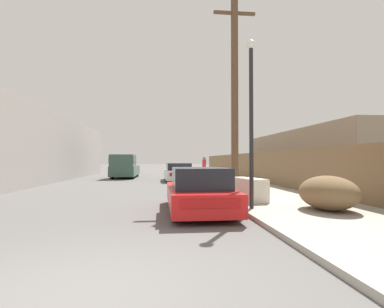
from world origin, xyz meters
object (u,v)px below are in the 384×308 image
(parked_sports_car_red, at_px, (199,192))
(pedestrian, at_px, (204,166))
(pickup_truck, at_px, (125,167))
(brush_pile, at_px, (328,193))
(street_lamp, at_px, (251,111))
(utility_pole, at_px, (235,90))
(discarded_fridge, at_px, (249,189))
(car_parked_mid, at_px, (178,173))

(parked_sports_car_red, distance_m, pedestrian, 17.60)
(pickup_truck, xyz_separation_m, brush_pile, (7.66, -17.72, -0.37))
(parked_sports_car_red, bearing_deg, pedestrian, 81.10)
(street_lamp, bearing_deg, brush_pile, -14.15)
(utility_pole, height_order, pedestrian, utility_pole)
(pickup_truck, bearing_deg, street_lamp, 108.83)
(brush_pile, bearing_deg, discarded_fridge, 125.21)
(brush_pile, xyz_separation_m, pedestrian, (-0.84, 18.13, 0.39))
(parked_sports_car_red, bearing_deg, brush_pile, -12.02)
(utility_pole, relative_size, brush_pile, 4.42)
(utility_pole, bearing_deg, parked_sports_car_red, -118.09)
(street_lamp, bearing_deg, utility_pole, 82.57)
(street_lamp, bearing_deg, pickup_truck, 108.12)
(discarded_fridge, height_order, parked_sports_car_red, parked_sports_car_red)
(car_parked_mid, height_order, street_lamp, street_lamp)
(discarded_fridge, height_order, pedestrian, pedestrian)
(utility_pole, bearing_deg, car_parked_mid, 101.48)
(car_parked_mid, bearing_deg, brush_pile, -77.64)
(discarded_fridge, height_order, car_parked_mid, car_parked_mid)
(utility_pole, xyz_separation_m, pedestrian, (0.67, 13.60, -3.50))
(street_lamp, height_order, brush_pile, street_lamp)
(car_parked_mid, height_order, pedestrian, pedestrian)
(discarded_fridge, height_order, brush_pile, brush_pile)
(utility_pole, xyz_separation_m, street_lamp, (-0.52, -4.02, -1.55))
(utility_pole, xyz_separation_m, brush_pile, (1.50, -4.53, -3.90))
(pickup_truck, bearing_deg, discarded_fridge, 112.13)
(pickup_truck, relative_size, street_lamp, 1.14)
(car_parked_mid, relative_size, pickup_truck, 0.80)
(parked_sports_car_red, height_order, car_parked_mid, parked_sports_car_red)
(street_lamp, bearing_deg, car_parked_mid, 95.81)
(parked_sports_car_red, bearing_deg, street_lamp, -8.94)
(parked_sports_car_red, xyz_separation_m, pedestrian, (2.69, 17.39, 0.40))
(pickup_truck, relative_size, brush_pile, 2.89)
(discarded_fridge, height_order, utility_pole, utility_pole)
(parked_sports_car_red, xyz_separation_m, brush_pile, (3.52, -0.74, 0.01))
(car_parked_mid, height_order, utility_pole, utility_pole)
(pedestrian, bearing_deg, street_lamp, -93.86)
(street_lamp, xyz_separation_m, pedestrian, (1.19, 17.62, -1.95))
(discarded_fridge, xyz_separation_m, car_parked_mid, (-1.78, 11.47, 0.11))
(discarded_fridge, relative_size, pedestrian, 1.08)
(parked_sports_car_red, height_order, pedestrian, pedestrian)
(parked_sports_car_red, height_order, pickup_truck, pickup_truck)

